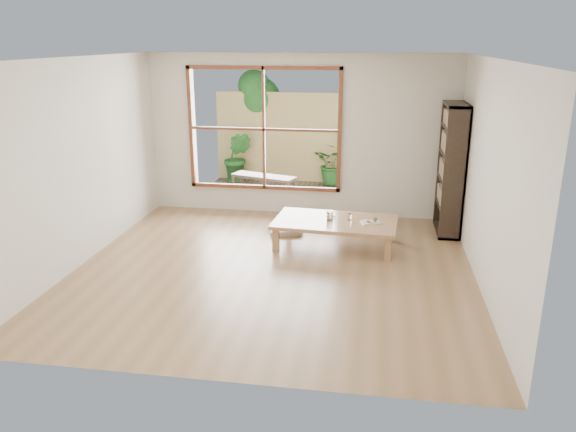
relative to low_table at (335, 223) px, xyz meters
name	(u,v)px	position (x,y,z in m)	size (l,w,h in m)	color
ground	(274,269)	(-0.70, -0.98, -0.33)	(5.00, 5.00, 0.00)	#9C754E
low_table	(335,223)	(0.00, 0.00, 0.00)	(1.77, 1.08, 0.37)	#AC8353
floor_cushion	(285,229)	(-0.79, 0.48, -0.29)	(0.48, 0.48, 0.07)	beige
bookshelf	(451,169)	(1.62, 0.88, 0.64)	(0.31, 0.87, 1.93)	#2E241A
glass_tall	(329,216)	(-0.09, -0.02, 0.11)	(0.07, 0.07, 0.14)	silver
glass_mid	(350,217)	(0.20, 0.06, 0.09)	(0.06, 0.06, 0.09)	silver
glass_short	(333,213)	(-0.05, 0.20, 0.08)	(0.06, 0.06, 0.08)	silver
glass_small	(330,216)	(-0.09, 0.07, 0.09)	(0.07, 0.07, 0.09)	silver
food_tray	(371,221)	(0.50, -0.02, 0.06)	(0.30, 0.26, 0.08)	white
deck	(277,194)	(-1.30, 2.58, -0.33)	(2.80, 2.00, 0.05)	#3A312A
garden_bench	(264,179)	(-1.50, 2.36, 0.02)	(1.25, 0.69, 0.38)	#2E241A
bamboo_fence	(285,138)	(-1.30, 3.58, 0.57)	(2.80, 0.06, 1.80)	tan
shrub_right	(335,163)	(-0.28, 3.43, 0.12)	(0.75, 0.65, 0.84)	#266123
shrub_left	(237,157)	(-2.24, 3.33, 0.20)	(0.55, 0.45, 1.01)	#266123
garden_tree	(255,99)	(-1.98, 3.88, 1.30)	(1.04, 0.85, 2.22)	#4C3D2D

